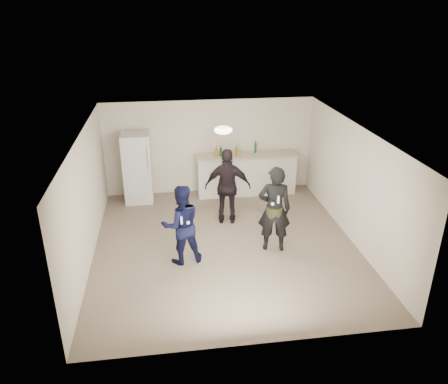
{
  "coord_description": "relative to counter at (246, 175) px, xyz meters",
  "views": [
    {
      "loc": [
        -1.17,
        -8.04,
        4.79
      ],
      "look_at": [
        0.0,
        0.2,
        1.15
      ],
      "focal_mm": 35.0,
      "sensor_mm": 36.0,
      "label": 1
    }
  ],
  "objects": [
    {
      "name": "bottle_cluster",
      "position": [
        -0.35,
        0.03,
        0.67
      ],
      "size": [
        1.13,
        0.25,
        0.27
      ],
      "color": "#15491D",
      "rests_on": "counter_top"
    },
    {
      "name": "floor",
      "position": [
        -0.95,
        -2.67,
        -0.53
      ],
      "size": [
        6.0,
        6.0,
        0.0
      ],
      "primitive_type": "plane",
      "color": "#6B5B4C",
      "rests_on": "ground"
    },
    {
      "name": "shaker",
      "position": [
        -0.22,
        -0.05,
        0.65
      ],
      "size": [
        0.08,
        0.08,
        0.17
      ],
      "primitive_type": "cylinder",
      "color": "#B7B7BC",
      "rests_on": "counter_top"
    },
    {
      "name": "ceiling_dome",
      "position": [
        -0.95,
        -2.37,
        1.93
      ],
      "size": [
        0.36,
        0.36,
        0.16
      ],
      "primitive_type": "ellipsoid",
      "color": "white",
      "rests_on": "ceiling"
    },
    {
      "name": "spectator",
      "position": [
        -0.74,
        -1.61,
        0.37
      ],
      "size": [
        1.11,
        0.61,
        1.8
      ],
      "primitive_type": "imported",
      "rotation": [
        0.0,
        0.0,
        2.97
      ],
      "color": "black",
      "rests_on": "floor"
    },
    {
      "name": "nunchuk_man",
      "position": [
        -1.77,
        -3.41,
        0.45
      ],
      "size": [
        0.07,
        0.07,
        0.07
      ],
      "primitive_type": "sphere",
      "color": "white",
      "rests_on": "man"
    },
    {
      "name": "remote_man",
      "position": [
        -1.89,
        -3.44,
        0.53
      ],
      "size": [
        0.04,
        0.04,
        0.15
      ],
      "primitive_type": "cube",
      "color": "white",
      "rests_on": "man"
    },
    {
      "name": "wall_right",
      "position": [
        1.8,
        -2.67,
        0.72
      ],
      "size": [
        0.0,
        6.0,
        6.0
      ],
      "primitive_type": "plane",
      "rotation": [
        1.57,
        0.0,
        -1.57
      ],
      "color": "beige",
      "rests_on": "floor"
    },
    {
      "name": "fridge_handle",
      "position": [
        -2.56,
        -0.44,
        0.78
      ],
      "size": [
        0.02,
        0.02,
        0.6
      ],
      "primitive_type": "cylinder",
      "color": "silver",
      "rests_on": "fridge"
    },
    {
      "name": "remote_woman",
      "position": [
        0.01,
        -3.21,
        0.72
      ],
      "size": [
        0.04,
        0.04,
        0.15
      ],
      "primitive_type": "cube",
      "color": "white",
      "rests_on": "woman"
    },
    {
      "name": "wall_back",
      "position": [
        -0.95,
        0.33,
        0.72
      ],
      "size": [
        6.0,
        0.0,
        6.0
      ],
      "primitive_type": "plane",
      "rotation": [
        1.57,
        0.0,
        0.0
      ],
      "color": "beige",
      "rests_on": "floor"
    },
    {
      "name": "wall_front",
      "position": [
        -0.95,
        -5.67,
        0.72
      ],
      "size": [
        6.0,
        0.0,
        6.0
      ],
      "primitive_type": "plane",
      "rotation": [
        -1.57,
        0.0,
        0.0
      ],
      "color": "beige",
      "rests_on": "floor"
    },
    {
      "name": "nunchuk_woman",
      "position": [
        -0.09,
        -3.18,
        0.62
      ],
      "size": [
        0.07,
        0.07,
        0.07
      ],
      "primitive_type": "sphere",
      "color": "white",
      "rests_on": "woman"
    },
    {
      "name": "wall_left",
      "position": [
        -3.7,
        -2.67,
        0.72
      ],
      "size": [
        0.0,
        6.0,
        6.0
      ],
      "primitive_type": "plane",
      "rotation": [
        1.57,
        0.0,
        1.57
      ],
      "color": "beige",
      "rests_on": "floor"
    },
    {
      "name": "counter_top",
      "position": [
        0.0,
        0.0,
        0.55
      ],
      "size": [
        2.68,
        0.64,
        0.04
      ],
      "primitive_type": "cube",
      "color": "#BDB692",
      "rests_on": "counter"
    },
    {
      "name": "ceiling",
      "position": [
        -0.95,
        -2.67,
        1.98
      ],
      "size": [
        6.0,
        6.0,
        0.0
      ],
      "primitive_type": "plane",
      "rotation": [
        3.14,
        0.0,
        0.0
      ],
      "color": "silver",
      "rests_on": "wall_back"
    },
    {
      "name": "counter",
      "position": [
        0.0,
        0.0,
        0.0
      ],
      "size": [
        2.6,
        0.56,
        1.05
      ],
      "primitive_type": "cube",
      "color": "beige",
      "rests_on": "floor"
    },
    {
      "name": "camo_shorts",
      "position": [
        0.01,
        -2.96,
        0.32
      ],
      "size": [
        0.34,
        0.34,
        0.28
      ],
      "primitive_type": "cylinder",
      "color": "#373C1B",
      "rests_on": "woman"
    },
    {
      "name": "woman",
      "position": [
        0.01,
        -2.96,
        0.4
      ],
      "size": [
        0.74,
        0.55,
        1.84
      ],
      "primitive_type": "imported",
      "rotation": [
        0.0,
        0.0,
        2.96
      ],
      "color": "black",
      "rests_on": "floor"
    },
    {
      "name": "fridge",
      "position": [
        -2.84,
        -0.07,
        0.38
      ],
      "size": [
        0.7,
        0.7,
        1.8
      ],
      "primitive_type": "cube",
      "color": "silver",
      "rests_on": "floor"
    },
    {
      "name": "man",
      "position": [
        -1.89,
        -3.16,
        0.29
      ],
      "size": [
        0.9,
        0.76,
        1.63
      ],
      "primitive_type": "imported",
      "rotation": [
        0.0,
        0.0,
        3.33
      ],
      "color": "#0F1342",
      "rests_on": "floor"
    }
  ]
}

